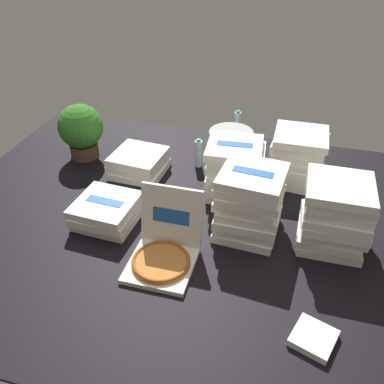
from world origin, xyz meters
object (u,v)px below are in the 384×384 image
ice_bucket (231,142)px  pizza_stack_center_far (335,214)px  open_pizza_box (164,249)px  pizza_stack_left_far (250,203)px  water_bottle_0 (237,124)px  pizza_stack_right_far (297,157)px  water_bottle_1 (239,162)px  pizza_stack_left_near (107,211)px  pizza_stack_right_near (139,163)px  potted_plant (81,129)px  napkin_pile (313,338)px  pizza_stack_center_near (235,168)px  water_bottle_2 (198,153)px

ice_bucket → pizza_stack_center_far: bearing=-49.6°
open_pizza_box → pizza_stack_left_far: 0.55m
water_bottle_0 → pizza_stack_left_far: bearing=-76.9°
pizza_stack_right_far → pizza_stack_left_far: (-0.23, -0.64, 0.03)m
pizza_stack_right_far → water_bottle_1: pizza_stack_right_far is taller
pizza_stack_left_near → pizza_stack_right_near: pizza_stack_left_near is taller
open_pizza_box → potted_plant: size_ratio=1.00×
pizza_stack_right_near → napkin_pile: pizza_stack_right_near is taller
pizza_stack_right_far → open_pizza_box: bearing=-122.0°
water_bottle_0 → ice_bucket: bearing=-89.2°
pizza_stack_right_far → pizza_stack_left_near: bearing=-143.8°
pizza_stack_left_near → pizza_stack_right_far: bearing=36.2°
open_pizza_box → pizza_stack_center_near: (0.24, 0.75, 0.10)m
pizza_stack_left_near → pizza_stack_center_near: (0.68, 0.52, 0.10)m
pizza_stack_right_near → napkin_pile: (1.26, -1.11, -0.06)m
open_pizza_box → ice_bucket: open_pizza_box is taller
napkin_pile → pizza_stack_center_far: bearing=84.7°
pizza_stack_center_far → water_bottle_2: size_ratio=1.86×
pizza_stack_center_near → water_bottle_1: pizza_stack_center_near is taller
ice_bucket → water_bottle_2: water_bottle_2 is taller
pizza_stack_center_far → ice_bucket: size_ratio=1.21×
ice_bucket → potted_plant: 1.13m
pizza_stack_right_far → napkin_pile: bearing=-82.5°
open_pizza_box → water_bottle_1: open_pizza_box is taller
pizza_stack_left_far → water_bottle_1: (-0.16, 0.60, -0.10)m
pizza_stack_center_far → pizza_stack_center_near: bearing=149.7°
pizza_stack_center_near → water_bottle_1: 0.23m
water_bottle_0 → napkin_pile: (0.68, -1.87, -0.09)m
open_pizza_box → pizza_stack_center_far: pizza_stack_center_far is taller
pizza_stack_right_far → potted_plant: potted_plant is taller
pizza_stack_right_near → water_bottle_1: bearing=12.8°
open_pizza_box → pizza_stack_left_far: bearing=42.8°
pizza_stack_left_far → pizza_stack_right_near: bearing=152.7°
pizza_stack_center_far → water_bottle_1: 0.86m
pizza_stack_right_near → pizza_stack_center_far: bearing=-17.7°
pizza_stack_left_near → water_bottle_2: bearing=64.5°
ice_bucket → potted_plant: size_ratio=0.81×
pizza_stack_left_far → pizza_stack_center_near: bearing=111.9°
pizza_stack_right_near → water_bottle_0: 0.95m
pizza_stack_left_near → pizza_stack_right_far: 1.32m
pizza_stack_right_far → pizza_stack_right_near: 1.11m
ice_bucket → water_bottle_0: 0.30m
potted_plant → water_bottle_2: bearing=6.0°
ice_bucket → pizza_stack_left_near: bearing=-118.5°
pizza_stack_left_far → ice_bucket: size_ratio=1.21×
pizza_stack_right_near → water_bottle_1: size_ratio=1.74×
pizza_stack_center_far → open_pizza_box: bearing=-156.1°
pizza_stack_right_near → water_bottle_1: water_bottle_1 is taller
pizza_stack_right_far → water_bottle_0: pizza_stack_right_far is taller
open_pizza_box → pizza_stack_left_near: 0.49m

